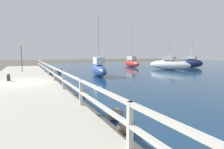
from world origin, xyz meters
The scene contains 14 objects.
ground_plane centered at (0.00, 0.00, 0.00)m, with size 120.00×120.00×0.00m, color #4C473D.
dock_walkway centered at (0.00, 0.00, 0.13)m, with size 4.30×36.00×0.26m.
railing centered at (2.05, 0.00, 0.89)m, with size 0.10×32.50×0.91m.
boulder_far_strip centered at (2.83, -4.01, 0.14)m, with size 0.37×0.33×0.28m.
boulder_downstream centered at (2.74, 7.64, 0.16)m, with size 0.43×0.39×0.33m.
boulder_near_dock centered at (2.61, -8.64, 0.18)m, with size 0.48×0.43×0.36m.
boulder_upstream centered at (3.70, 7.85, 0.24)m, with size 0.63×0.57×0.48m.
boulder_water_edge centered at (2.80, -7.69, 0.19)m, with size 0.50×0.45×0.38m.
mooring_bollard centered at (-0.75, 1.21, 0.51)m, with size 0.21×0.21×0.49m.
dock_lamp centered at (-0.02, 7.68, 2.21)m, with size 0.22×0.22×2.85m.
sailboat_white centered at (17.54, 5.19, 0.71)m, with size 3.40×5.91×4.86m.
sailboat_red centered at (16.13, 12.31, 0.71)m, with size 2.07×5.91×7.16m.
sailboat_navy centered at (24.04, 6.98, 0.75)m, with size 2.40×3.75×4.95m.
sailboat_blue centered at (6.61, 3.21, 0.71)m, with size 2.12×5.41×5.57m.
Camera 1 is at (0.36, -12.38, 2.04)m, focal length 28.00 mm.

